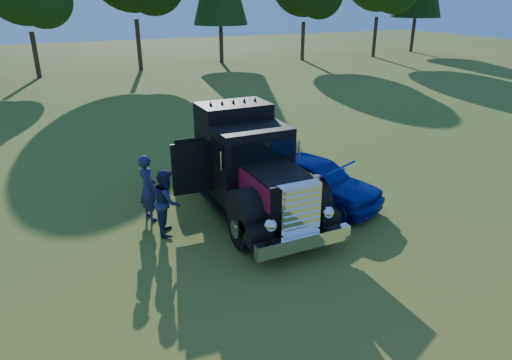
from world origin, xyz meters
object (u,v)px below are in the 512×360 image
object	(u,v)px
hotrod_coupe	(314,180)
spectator_far	(167,202)
diamond_t_truck	(246,168)
spectator_near	(148,188)

from	to	relation	value
hotrod_coupe	spectator_far	size ratio (longest dim) A/B	2.55
hotrod_coupe	spectator_far	distance (m)	4.56
diamond_t_truck	hotrod_coupe	bearing A→B (deg)	-12.90
hotrod_coupe	spectator_near	distance (m)	4.93
diamond_t_truck	hotrod_coupe	xyz separation A→B (m)	(2.07, -0.47, -0.55)
diamond_t_truck	spectator_far	size ratio (longest dim) A/B	3.99
spectator_far	spectator_near	bearing A→B (deg)	31.58
spectator_near	spectator_far	bearing A→B (deg)	-179.64
spectator_near	spectator_far	size ratio (longest dim) A/B	1.07
spectator_near	spectator_far	xyz separation A→B (m)	(0.27, -0.99, -0.06)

